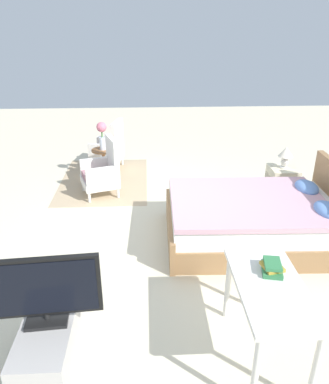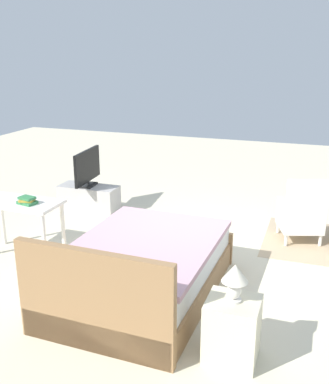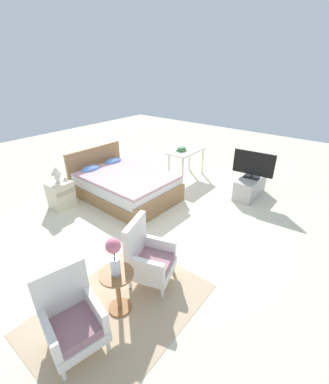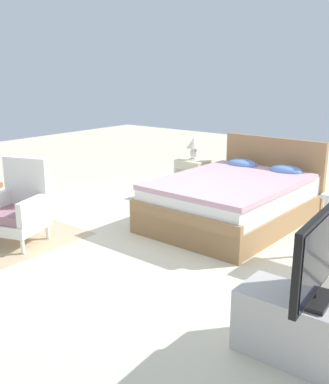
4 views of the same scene
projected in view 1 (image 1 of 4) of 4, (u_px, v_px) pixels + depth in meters
The scene contains 13 objects.
ground_plane at pixel (166, 233), 4.98m from camera, with size 16.00×16.00×0.00m, color beige.
floor_rug at pixel (104, 180), 6.64m from camera, with size 2.10×1.50×0.01m.
bed at pixel (257, 219), 4.71m from camera, with size 1.54×2.19×0.96m.
armchair_by_window_left at pixel (109, 149), 7.01m from camera, with size 0.65×0.65×0.92m.
armchair_by_window_right at pixel (103, 172), 5.96m from camera, with size 0.69×0.69×0.92m.
side_table at pixel (104, 161), 6.49m from camera, with size 0.40×0.40×0.57m.
flower_vase at pixel (102, 133), 6.28m from camera, with size 0.17×0.17×0.48m.
nightstand at pixel (281, 185), 5.76m from camera, with size 0.44×0.41×0.56m.
table_lamp at pixel (286, 154), 5.56m from camera, with size 0.22×0.22×0.33m.
tv_stand at pixel (51, 342), 3.01m from camera, with size 0.96×0.40×0.44m.
tv_flatscreen at pixel (42, 290), 2.79m from camera, with size 0.22×0.87×0.59m.
vanity_desk at pixel (269, 296), 2.91m from camera, with size 1.04×0.52×0.73m.
book_stack at pixel (272, 267), 3.00m from camera, with size 0.25×0.20×0.09m.
Camera 1 is at (4.30, -0.23, 2.57)m, focal length 35.00 mm.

